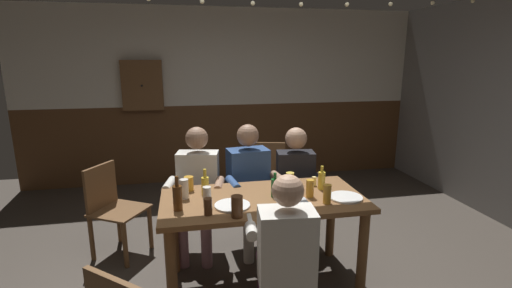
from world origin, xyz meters
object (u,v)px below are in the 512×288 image
object	(u,v)px
person_3	(284,250)
bottle_3	(322,180)
chair_empty_far_end	(268,178)
pint_glass_6	(208,207)
dining_table	(263,212)
pint_glass_7	(237,207)
person_1	(250,182)
plate_1	(346,197)
pint_glass_4	(310,188)
bottle_1	(205,185)
person_0	(197,186)
table_candle	(314,181)
wall_dart_cabinet	(142,85)
chair_empty_near_right	(113,207)
pint_glass_2	(184,189)
person_2	(296,181)
pint_glass_3	(207,196)
condiment_caddy	(297,203)
bottle_2	(177,197)
bottle_0	(275,187)
pint_glass_1	(327,194)
plate_0	(232,205)
pint_glass_5	(189,184)
pint_glass_0	(290,182)

from	to	relation	value
person_3	bottle_3	size ratio (longest dim) A/B	5.82
chair_empty_far_end	pint_glass_6	size ratio (longest dim) A/B	7.08
dining_table	pint_glass_7	world-z (taller)	pint_glass_7
person_1	pint_glass_7	distance (m)	1.01
plate_1	pint_glass_4	world-z (taller)	pint_glass_4
pint_glass_4	pint_glass_7	world-z (taller)	pint_glass_7
person_1	bottle_1	size ratio (longest dim) A/B	5.64
person_0	pint_glass_4	world-z (taller)	person_0
table_candle	wall_dart_cabinet	bearing A→B (deg)	123.01
chair_empty_near_right	pint_glass_2	size ratio (longest dim) A/B	5.55
person_3	pint_glass_6	world-z (taller)	person_3
person_2	pint_glass_3	world-z (taller)	person_2
condiment_caddy	bottle_2	xyz separation A→B (m)	(-0.89, 0.10, 0.08)
person_0	person_3	bearing A→B (deg)	123.05
dining_table	pint_glass_6	world-z (taller)	pint_glass_6
bottle_0	pint_glass_1	distance (m)	0.42
person_3	plate_0	bearing A→B (deg)	123.98
pint_glass_3	bottle_2	bearing A→B (deg)	-171.14
chair_empty_near_right	plate_1	bearing A→B (deg)	95.47
plate_0	pint_glass_3	xyz separation A→B (m)	(-0.19, 0.04, 0.07)
chair_empty_far_end	bottle_2	bearing A→B (deg)	69.60
pint_glass_1	pint_glass_3	bearing A→B (deg)	171.95
bottle_0	bottle_1	bearing A→B (deg)	164.66
wall_dart_cabinet	pint_glass_5	bearing A→B (deg)	-76.88
pint_glass_3	plate_1	bearing A→B (deg)	-3.03
dining_table	pint_glass_3	size ratio (longest dim) A/B	10.67
chair_empty_far_end	bottle_3	world-z (taller)	bottle_3
chair_empty_far_end	pint_glass_1	size ratio (longest dim) A/B	5.82
pint_glass_1	pint_glass_4	bearing A→B (deg)	119.08
plate_0	pint_glass_3	distance (m)	0.20
plate_1	pint_glass_1	distance (m)	0.21
chair_empty_near_right	pint_glass_7	size ratio (longest dim) A/B	5.59
bottle_0	pint_glass_7	world-z (taller)	bottle_0
pint_glass_5	pint_glass_7	bearing A→B (deg)	-61.89
chair_empty_near_right	plate_0	bearing A→B (deg)	79.76
bottle_0	pint_glass_5	size ratio (longest dim) A/B	1.68
bottle_2	wall_dart_cabinet	distance (m)	2.96
pint_glass_5	plate_0	bearing A→B (deg)	-52.18
condiment_caddy	pint_glass_0	world-z (taller)	pint_glass_0
bottle_1	pint_glass_0	world-z (taller)	bottle_1
pint_glass_4	condiment_caddy	bearing A→B (deg)	-133.57
chair_empty_far_end	bottle_0	distance (m)	1.41
person_2	table_candle	size ratio (longest dim) A/B	14.95
pint_glass_0	pint_glass_4	xyz separation A→B (m)	(0.12, -0.17, -0.01)
condiment_caddy	pint_glass_1	world-z (taller)	pint_glass_1
condiment_caddy	pint_glass_1	size ratio (longest dim) A/B	0.93
pint_glass_3	wall_dart_cabinet	xyz separation A→B (m)	(-0.70, 2.82, 0.64)
condiment_caddy	bottle_1	size ratio (longest dim) A/B	0.63
bottle_2	plate_0	bearing A→B (deg)	-1.13
bottle_3	pint_glass_1	xyz separation A→B (m)	(-0.07, -0.31, -0.01)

